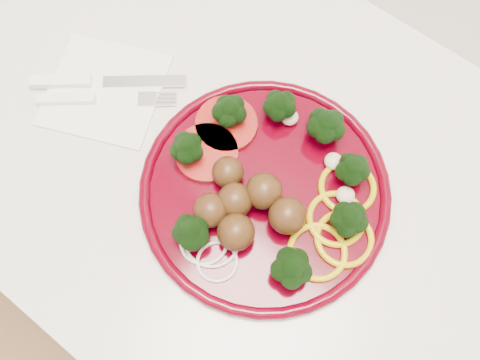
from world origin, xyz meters
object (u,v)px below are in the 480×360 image
Objects in this scene: plate at (264,189)px; knife at (87,82)px; napkin at (105,90)px; fork at (83,99)px.

plate reaches higher than knife.
knife is (-0.28, -0.02, -0.01)m from plate.
napkin is 0.03m from fork.
plate is 1.81× the size of knife.
knife is at bearing 83.00° from fork.
plate is 0.28m from knife.
fork is at bearing -170.89° from plate.
fork is (-0.26, -0.04, -0.01)m from plate.
knife reaches higher than napkin.
plate is at bearing 2.81° from napkin.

